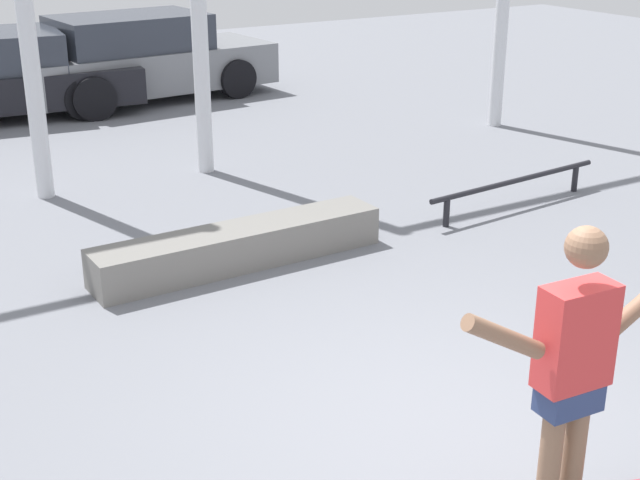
{
  "coord_description": "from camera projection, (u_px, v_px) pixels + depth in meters",
  "views": [
    {
      "loc": [
        -3.29,
        -3.97,
        3.32
      ],
      "look_at": [
        0.02,
        1.66,
        0.78
      ],
      "focal_mm": 50.0,
      "sensor_mm": 36.0,
      "label": 1
    }
  ],
  "objects": [
    {
      "name": "ground_plane",
      "position": [
        443.0,
        427.0,
        5.95
      ],
      "size": [
        36.0,
        36.0,
        0.0
      ],
      "primitive_type": "plane",
      "color": "slate"
    },
    {
      "name": "skateboarder",
      "position": [
        573.0,
        360.0,
        4.82
      ],
      "size": [
        1.51,
        0.23,
        1.74
      ],
      "rotation": [
        0.0,
        0.0,
        -0.06
      ],
      "color": "#8C664C",
      "rests_on": "ground_plane"
    },
    {
      "name": "grind_box",
      "position": [
        240.0,
        246.0,
        8.51
      ],
      "size": [
        2.92,
        0.59,
        0.38
      ],
      "primitive_type": "cube",
      "rotation": [
        0.0,
        0.0,
        0.03
      ],
      "color": "slate",
      "rests_on": "ground_plane"
    },
    {
      "name": "grind_rail",
      "position": [
        515.0,
        184.0,
        10.02
      ],
      "size": [
        2.54,
        0.29,
        0.35
      ],
      "rotation": [
        0.0,
        0.0,
        0.09
      ],
      "color": "black",
      "rests_on": "ground_plane"
    },
    {
      "name": "parked_car_grey",
      "position": [
        138.0,
        59.0,
        15.2
      ],
      "size": [
        4.63,
        2.19,
        1.45
      ],
      "rotation": [
        0.0,
        0.0,
        0.09
      ],
      "color": "slate",
      "rests_on": "ground_plane"
    }
  ]
}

